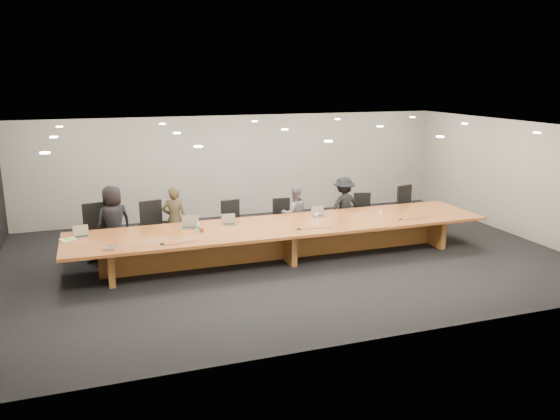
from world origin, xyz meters
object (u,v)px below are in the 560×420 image
Objects in this scene: chair_far_right at (410,207)px; water_bottle at (198,228)px; laptop_b at (189,222)px; laptop_d at (319,212)px; person_a at (113,222)px; mic_right at (401,219)px; chair_left at (155,228)px; paper_cup_near at (316,215)px; paper_cup_far at (381,213)px; person_c at (295,214)px; chair_right at (363,213)px; laptop_c at (229,220)px; amber_mug at (202,230)px; person_b at (175,220)px; conference_table at (285,235)px; av_box at (110,248)px; mic_center at (299,229)px; mic_left at (162,244)px; laptop_a at (82,232)px; chair_mid_left at (234,223)px; chair_far_left at (99,231)px; person_d at (344,206)px; chair_mid_right at (283,219)px.

water_bottle is (-5.67, -1.13, 0.28)m from chair_far_right.
laptop_b reaches higher than laptop_d.
person_a reaches higher than mic_right.
chair_left is 3.59m from paper_cup_near.
person_c is at bearing 148.86° from paper_cup_far.
laptop_c is at bearing -152.37° from chair_right.
paper_cup_far is (4.16, 0.10, -0.00)m from amber_mug.
person_b is at bearing 165.21° from laptop_d.
conference_table is at bearing -12.18° from laptop_c.
paper_cup_near is at bearing 31.98° from av_box.
av_box is at bearing -173.65° from paper_cup_far.
conference_table is 74.61× the size of mic_center.
laptop_a is at bearing 145.24° from mic_left.
chair_left is 3.25m from person_c.
mic_left is (-6.47, -1.75, 0.20)m from chair_far_right.
conference_table is 1.48m from chair_mid_left.
person_a is at bearing 169.44° from laptop_b.
laptop_b reaches higher than av_box.
chair_left is 1.78m from chair_mid_left.
paper_cup_far is at bearing -10.80° from laptop_d.
person_a is at bearing 160.28° from conference_table.
chair_far_left is 6.56m from mic_right.
chair_far_right is 0.71× the size of person_a.
av_box is (-4.48, -0.93, -0.03)m from paper_cup_near.
chair_far_right is 7.95m from laptop_a.
chair_far_left reaches higher than mic_center.
laptop_d reaches higher than mic_right.
chair_left is at bearing 157.21° from person_a.
person_a is 4.50m from laptop_d.
chair_left reaches higher than laptop_a.
chair_far_left is 5.74m from person_d.
mic_left reaches higher than mic_right.
conference_table is at bearing 63.96° from person_c.
chair_mid_left is 9.05× the size of mic_left.
laptop_c is 2.63m from av_box.
chair_mid_left is (-0.81, 1.24, 0.01)m from conference_table.
chair_right is 6.65m from laptop_a.
person_a reaches higher than paper_cup_near.
mic_left is 1.14× the size of mic_right.
chair_far_left is 4.30m from mic_center.
laptop_a is 2.96m from laptop_c.
water_bottle is (-1.85, 0.02, 0.32)m from conference_table.
chair_far_left reaches higher than chair_left.
paper_cup_near is at bearing 7.84° from amber_mug.
person_c is 1.96m from laptop_c.
conference_table is at bearing -178.13° from chair_far_right.
person_c is 0.85m from laptop_d.
chair_mid_right is 11.77× the size of amber_mug.
person_d is at bearing -5.59° from chair_mid_left.
laptop_c reaches higher than conference_table.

